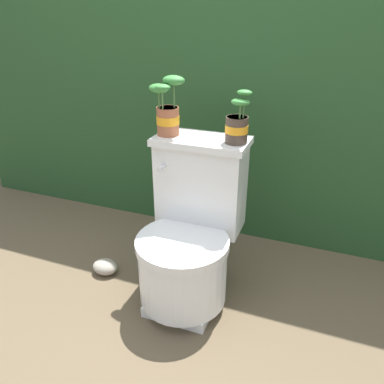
{
  "coord_description": "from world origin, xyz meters",
  "views": [
    {
      "loc": [
        0.57,
        -1.2,
        1.25
      ],
      "look_at": [
        0.05,
        0.16,
        0.53
      ],
      "focal_mm": 35.0,
      "sensor_mm": 36.0,
      "label": 1
    }
  ],
  "objects_px": {
    "toilet": "(190,235)",
    "potted_plant_left": "(168,111)",
    "garden_stone": "(105,267)",
    "potted_plant_midleft": "(237,126)"
  },
  "relations": [
    {
      "from": "toilet",
      "to": "potted_plant_left",
      "type": "xyz_separation_m",
      "value": [
        -0.15,
        0.13,
        0.52
      ]
    },
    {
      "from": "toilet",
      "to": "garden_stone",
      "type": "xyz_separation_m",
      "value": [
        -0.47,
        -0.02,
        -0.29
      ]
    },
    {
      "from": "toilet",
      "to": "potted_plant_midleft",
      "type": "relative_size",
      "value": 3.34
    },
    {
      "from": "potted_plant_midleft",
      "to": "garden_stone",
      "type": "distance_m",
      "value": 1.01
    },
    {
      "from": "potted_plant_left",
      "to": "potted_plant_midleft",
      "type": "distance_m",
      "value": 0.31
    },
    {
      "from": "potted_plant_midleft",
      "to": "garden_stone",
      "type": "height_order",
      "value": "potted_plant_midleft"
    },
    {
      "from": "toilet",
      "to": "garden_stone",
      "type": "distance_m",
      "value": 0.55
    },
    {
      "from": "toilet",
      "to": "potted_plant_left",
      "type": "bearing_deg",
      "value": 139.91
    },
    {
      "from": "garden_stone",
      "to": "toilet",
      "type": "bearing_deg",
      "value": 2.26
    },
    {
      "from": "potted_plant_left",
      "to": "potted_plant_midleft",
      "type": "bearing_deg",
      "value": -0.19
    }
  ]
}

